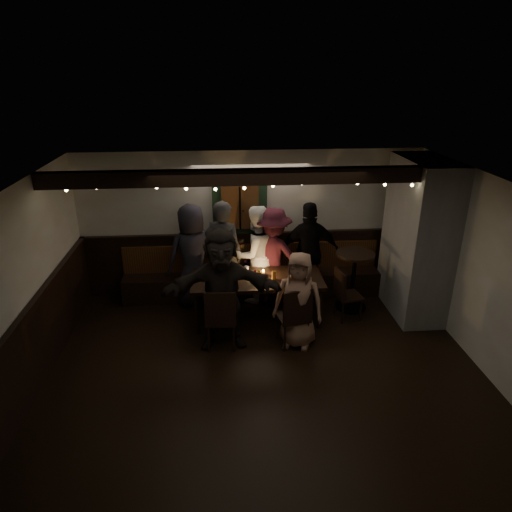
{
  "coord_description": "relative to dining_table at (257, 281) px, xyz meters",
  "views": [
    {
      "loc": [
        -0.55,
        -5.2,
        3.91
      ],
      "look_at": [
        0.01,
        1.6,
        1.05
      ],
      "focal_mm": 32.0,
      "sensor_mm": 36.0,
      "label": 1
    }
  ],
  "objects": [
    {
      "name": "room",
      "position": [
        1.05,
        0.02,
        0.39
      ],
      "size": [
        6.02,
        5.01,
        2.62
      ],
      "color": "black",
      "rests_on": "ground"
    },
    {
      "name": "person_f",
      "position": [
        -0.57,
        -0.69,
        0.23
      ],
      "size": [
        1.71,
        0.57,
        1.84
      ],
      "primitive_type": "imported",
      "rotation": [
        0.0,
        0.0,
        0.02
      ],
      "color": "black",
      "rests_on": "ground"
    },
    {
      "name": "person_a",
      "position": [
        -1.05,
        0.69,
        0.21
      ],
      "size": [
        1.03,
        0.86,
        1.79
      ],
      "primitive_type": "imported",
      "rotation": [
        0.0,
        0.0,
        3.52
      ],
      "color": "black",
      "rests_on": "ground"
    },
    {
      "name": "chair_near_left",
      "position": [
        -0.6,
        -0.83,
        -0.13
      ],
      "size": [
        0.47,
        0.47,
        0.99
      ],
      "color": "black",
      "rests_on": "ground"
    },
    {
      "name": "high_top",
      "position": [
        1.67,
        0.25,
        -0.04
      ],
      "size": [
        0.65,
        0.65,
        1.03
      ],
      "color": "black",
      "rests_on": "ground"
    },
    {
      "name": "chair_near_right",
      "position": [
        0.49,
        -0.85,
        -0.14
      ],
      "size": [
        0.52,
        0.52,
        0.98
      ],
      "color": "black",
      "rests_on": "ground"
    },
    {
      "name": "dining_table",
      "position": [
        0.0,
        0.0,
        0.0
      ],
      "size": [
        2.11,
        0.9,
        0.91
      ],
      "color": "black",
      "rests_on": "ground"
    },
    {
      "name": "person_c",
      "position": [
        0.04,
        0.7,
        0.19
      ],
      "size": [
        1.04,
        0.93,
        1.75
      ],
      "primitive_type": "imported",
      "rotation": [
        0.0,
        0.0,
        3.52
      ],
      "color": "white",
      "rests_on": "ground"
    },
    {
      "name": "person_b",
      "position": [
        -0.53,
        0.63,
        0.25
      ],
      "size": [
        0.8,
        0.67,
        1.87
      ],
      "primitive_type": "imported",
      "rotation": [
        0.0,
        0.0,
        2.76
      ],
      "color": "#28282B",
      "rests_on": "ground"
    },
    {
      "name": "person_d",
      "position": [
        0.33,
        0.64,
        0.17
      ],
      "size": [
        1.26,
        0.98,
        1.72
      ],
      "primitive_type": "imported",
      "rotation": [
        0.0,
        0.0,
        2.79
      ],
      "color": "#3C131F",
      "rests_on": "ground"
    },
    {
      "name": "chair_end",
      "position": [
        1.43,
        -0.1,
        -0.2
      ],
      "size": [
        0.46,
        0.46,
        0.87
      ],
      "color": "black",
      "rests_on": "ground"
    },
    {
      "name": "person_e",
      "position": [
        0.97,
        0.65,
        0.21
      ],
      "size": [
        1.06,
        0.45,
        1.8
      ],
      "primitive_type": "imported",
      "rotation": [
        0.0,
        0.0,
        3.13
      ],
      "color": "black",
      "rests_on": "ground"
    },
    {
      "name": "person_g",
      "position": [
        0.54,
        -0.79,
        0.06
      ],
      "size": [
        0.84,
        0.69,
        1.49
      ],
      "primitive_type": "imported",
      "rotation": [
        0.0,
        0.0,
        -0.34
      ],
      "color": "#A67860",
      "rests_on": "ground"
    }
  ]
}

